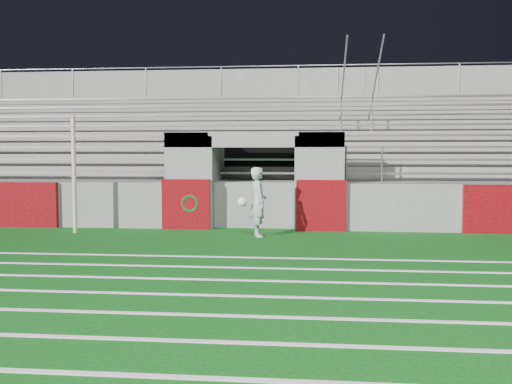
# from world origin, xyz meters

# --- Properties ---
(ground) EXTENTS (90.00, 90.00, 0.00)m
(ground) POSITION_xyz_m (0.00, 0.00, 0.00)
(ground) COLOR #0C4910
(ground) RESTS_ON ground
(field_post) EXTENTS (0.11, 0.11, 2.99)m
(field_post) POSITION_xyz_m (-4.53, 2.08, 1.50)
(field_post) COLOR #C9B296
(field_post) RESTS_ON ground
(field_markings) EXTENTS (28.00, 8.09, 0.01)m
(field_markings) POSITION_xyz_m (0.00, -5.00, 0.01)
(field_markings) COLOR white
(field_markings) RESTS_ON ground
(stadium_structure) EXTENTS (26.00, 8.48, 5.42)m
(stadium_structure) POSITION_xyz_m (0.00, 7.97, 1.49)
(stadium_structure) COLOR slate
(stadium_structure) RESTS_ON ground
(goalkeeper_with_ball) EXTENTS (0.77, 0.71, 1.71)m
(goalkeeper_with_ball) POSITION_xyz_m (0.24, 1.83, 0.85)
(goalkeeper_with_ball) COLOR #A6ABB0
(goalkeeper_with_ball) RESTS_ON ground
(hose_coil) EXTENTS (0.53, 0.15, 0.61)m
(hose_coil) POSITION_xyz_m (-1.68, 2.93, 0.75)
(hose_coil) COLOR #0C3D10
(hose_coil) RESTS_ON ground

